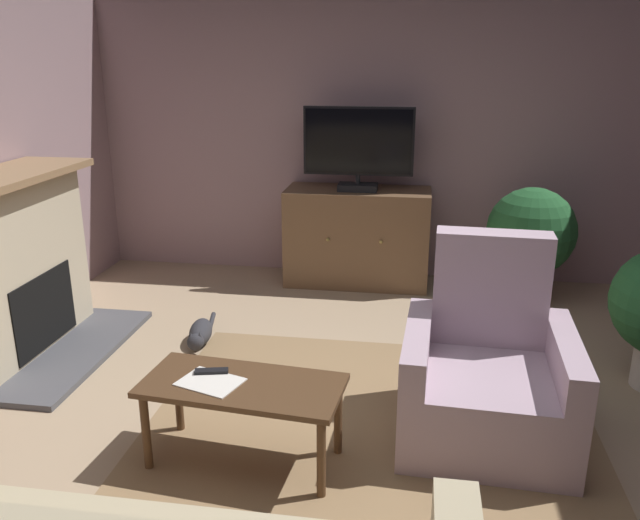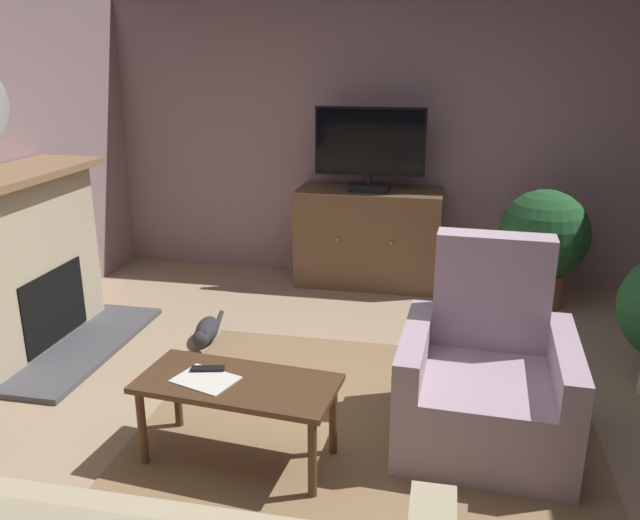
# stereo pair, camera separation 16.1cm
# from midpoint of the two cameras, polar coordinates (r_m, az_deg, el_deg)

# --- Properties ---
(ground_plane) EXTENTS (5.91, 6.12, 0.04)m
(ground_plane) POSITION_cam_midpoint_polar(r_m,az_deg,el_deg) (3.74, 1.07, -15.14)
(ground_plane) COLOR tan
(wall_back) EXTENTS (5.91, 0.10, 2.63)m
(wall_back) POSITION_cam_midpoint_polar(r_m,az_deg,el_deg) (5.98, 4.84, 11.02)
(wall_back) COLOR gray
(wall_back) RESTS_ON ground_plane
(rug_central) EXTENTS (2.51, 1.93, 0.01)m
(rug_central) POSITION_cam_midpoint_polar(r_m,az_deg,el_deg) (3.87, 3.41, -13.52)
(rug_central) COLOR #8E704C
(rug_central) RESTS_ON ground_plane
(fireplace) EXTENTS (0.90, 1.48, 1.27)m
(fireplace) POSITION_cam_midpoint_polar(r_m,az_deg,el_deg) (4.89, -26.52, -0.83)
(fireplace) COLOR #4C4C51
(fireplace) RESTS_ON ground_plane
(tv_cabinet) EXTENTS (1.29, 0.57, 0.87)m
(tv_cabinet) POSITION_cam_midpoint_polar(r_m,az_deg,el_deg) (5.83, 2.55, 1.87)
(tv_cabinet) COLOR #4A3523
(tv_cabinet) RESTS_ON ground_plane
(television) EXTENTS (0.96, 0.20, 0.72)m
(television) POSITION_cam_midpoint_polar(r_m,az_deg,el_deg) (5.60, 2.61, 10.05)
(television) COLOR black
(television) RESTS_ON tv_cabinet
(coffee_table) EXTENTS (1.04, 0.55, 0.46)m
(coffee_table) POSITION_cam_midpoint_polar(r_m,az_deg,el_deg) (3.31, -8.33, -11.68)
(coffee_table) COLOR #4C331E
(coffee_table) RESTS_ON ground_plane
(tv_remote) EXTENTS (0.18, 0.09, 0.02)m
(tv_remote) POSITION_cam_midpoint_polar(r_m,az_deg,el_deg) (3.38, -11.02, -9.75)
(tv_remote) COLOR black
(tv_remote) RESTS_ON coffee_table
(folded_newspaper) EXTENTS (0.35, 0.30, 0.01)m
(folded_newspaper) POSITION_cam_midpoint_polar(r_m,az_deg,el_deg) (3.31, -11.17, -10.62)
(folded_newspaper) COLOR silver
(folded_newspaper) RESTS_ON coffee_table
(armchair_in_far_corner) EXTENTS (0.94, 0.92, 1.08)m
(armchair_in_far_corner) POSITION_cam_midpoint_polar(r_m,az_deg,el_deg) (3.64, 13.40, -10.25)
(armchair_in_far_corner) COLOR #AD93A3
(armchair_in_far_corner) RESTS_ON ground_plane
(potted_plant_on_hearth_side) EXTENTS (0.73, 0.73, 0.99)m
(potted_plant_on_hearth_side) POSITION_cam_midpoint_polar(r_m,az_deg,el_deg) (5.57, 17.46, 1.95)
(potted_plant_on_hearth_side) COLOR #99664C
(potted_plant_on_hearth_side) RESTS_ON ground_plane
(cat) EXTENTS (0.22, 0.68, 0.18)m
(cat) POSITION_cam_midpoint_polar(r_m,az_deg,el_deg) (4.78, -11.59, -6.43)
(cat) COLOR #2D2D33
(cat) RESTS_ON ground_plane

